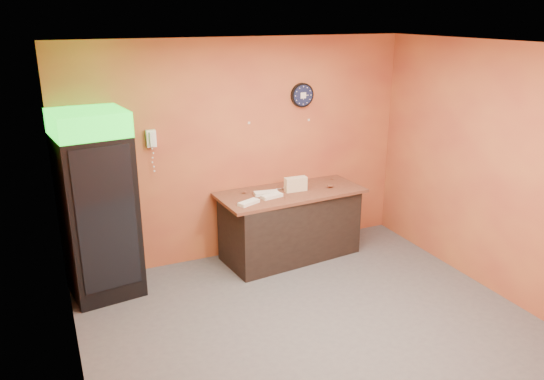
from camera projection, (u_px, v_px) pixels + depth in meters
floor at (314, 326)px, 5.46m from camera, size 4.50×4.50×0.00m
back_wall at (242, 151)px, 6.75m from camera, size 4.50×0.02×2.80m
left_wall at (65, 238)px, 4.15m from camera, size 0.02×4.00×2.80m
right_wall at (496, 171)px, 5.88m from camera, size 0.02×4.00×2.80m
ceiling at (322, 46)px, 4.57m from camera, size 4.50×4.00×0.02m
beverage_cooler at (97, 209)px, 5.80m from camera, size 0.83×0.84×2.11m
prep_counter at (290, 225)px, 6.92m from camera, size 1.80×0.95×0.86m
wall_clock at (302, 95)px, 6.83m from camera, size 0.31×0.06×0.31m
wall_phone at (151, 139)px, 6.17m from camera, size 0.11×0.10×0.20m
butcher_paper at (291, 193)px, 6.78m from camera, size 1.92×0.94×0.04m
sub_roll_stack at (296, 184)px, 6.74m from camera, size 0.29×0.11×0.18m
wrapped_sandwich_left at (249, 203)px, 6.30m from camera, size 0.30×0.21×0.04m
wrapped_sandwich_mid at (272, 196)px, 6.53m from camera, size 0.29×0.16×0.04m
wrapped_sandwich_right at (266, 193)px, 6.63m from camera, size 0.31×0.16×0.04m
kitchen_tool at (287, 186)px, 6.85m from camera, size 0.06×0.06×0.06m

